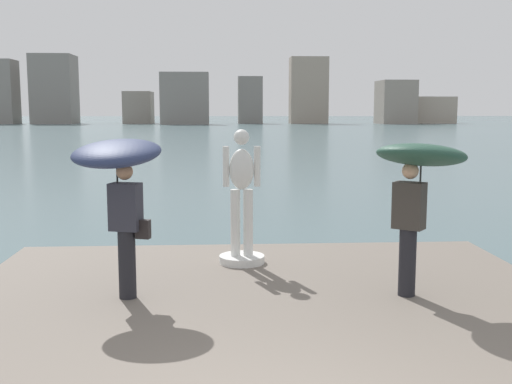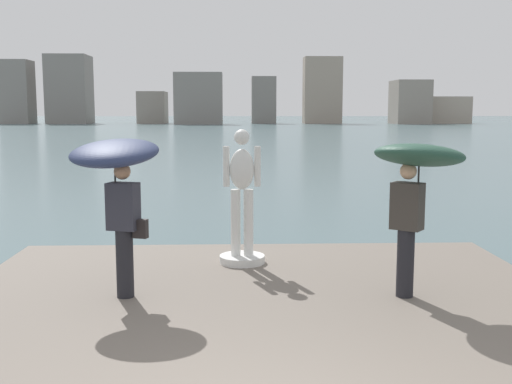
% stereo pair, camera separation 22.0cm
% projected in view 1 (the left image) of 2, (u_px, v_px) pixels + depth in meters
% --- Properties ---
extents(ground_plane, '(400.00, 400.00, 0.00)m').
position_uv_depth(ground_plane, '(227.00, 149.00, 43.77)').
color(ground_plane, '#4C666B').
extents(pier, '(7.95, 10.02, 0.40)m').
position_uv_depth(pier, '(276.00, 373.00, 6.15)').
color(pier, '#70665B').
rests_on(pier, ground).
extents(statue_white_figure, '(0.71, 0.71, 2.09)m').
position_uv_depth(statue_white_figure, '(242.00, 208.00, 9.62)').
color(statue_white_figure, silver).
rests_on(statue_white_figure, pier).
extents(onlooker_left, '(1.40, 1.42, 2.08)m').
position_uv_depth(onlooker_left, '(119.00, 171.00, 7.77)').
color(onlooker_left, black).
rests_on(onlooker_left, pier).
extents(onlooker_right, '(1.58, 1.59, 2.04)m').
position_uv_depth(onlooker_right, '(418.00, 172.00, 7.80)').
color(onlooker_right, black).
rests_on(onlooker_right, pier).
extents(distant_skyline, '(88.46, 12.81, 12.86)m').
position_uv_depth(distant_skyline, '(196.00, 97.00, 116.77)').
color(distant_skyline, gray).
rests_on(distant_skyline, ground).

